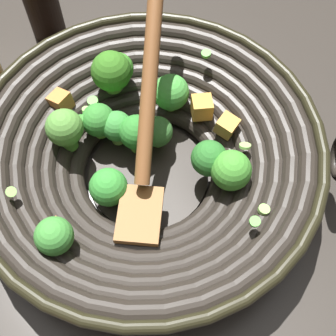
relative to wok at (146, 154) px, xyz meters
name	(u,v)px	position (x,y,z in m)	size (l,w,h in m)	color
ground_plane	(148,178)	(0.00, 0.00, -0.06)	(4.00, 4.00, 0.00)	#332D28
wok	(146,154)	(0.00, 0.00, 0.00)	(0.42, 0.42, 0.23)	black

